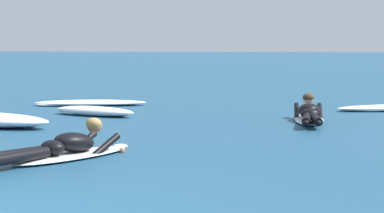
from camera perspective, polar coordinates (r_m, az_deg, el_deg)
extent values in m
plane|color=navy|center=(16.21, -2.77, -0.49)|extent=(120.00, 120.00, 0.00)
ellipsoid|color=white|center=(10.43, -8.66, -3.48)|extent=(1.51, 2.04, 0.07)
ellipsoid|color=white|center=(11.12, -5.17, -2.86)|extent=(0.28, 0.28, 0.06)
ellipsoid|color=black|center=(10.44, -8.48, -2.56)|extent=(0.68, 0.78, 0.35)
ellipsoid|color=black|center=(10.17, -10.02, -2.95)|extent=(0.43, 0.41, 0.20)
cylinder|color=black|center=(9.84, -12.87, -3.45)|extent=(0.61, 0.83, 0.14)
cylinder|color=black|center=(9.72, -12.25, -3.55)|extent=(0.53, 0.87, 0.14)
cylinder|color=black|center=(10.86, -7.94, -2.68)|extent=(0.35, 0.52, 0.32)
sphere|color=#8C6647|center=(11.14, -6.62, -2.99)|extent=(0.09, 0.09, 0.09)
cylinder|color=black|center=(10.55, -6.30, -2.89)|extent=(0.35, 0.52, 0.32)
sphere|color=#8C6647|center=(10.82, -5.05, -3.21)|extent=(0.09, 0.09, 0.09)
sphere|color=#8C6647|center=(10.69, -7.02, -1.37)|extent=(0.21, 0.21, 0.21)
ellipsoid|color=#AD894C|center=(10.68, -7.10, -1.22)|extent=(0.29, 0.28, 0.16)
ellipsoid|color=silver|center=(14.84, 8.42, -0.92)|extent=(0.54, 2.00, 0.07)
ellipsoid|color=silver|center=(15.78, 8.29, -0.53)|extent=(0.19, 0.20, 0.06)
ellipsoid|color=black|center=(14.87, 8.42, -0.27)|extent=(0.40, 0.64, 0.34)
ellipsoid|color=black|center=(14.50, 8.48, -0.53)|extent=(0.34, 0.28, 0.20)
cylinder|color=black|center=(13.88, 8.25, -0.90)|extent=(0.19, 0.95, 0.14)
ellipsoid|color=black|center=(13.42, 8.21, -1.11)|extent=(0.10, 0.22, 0.08)
cylinder|color=black|center=(13.89, 8.91, -0.90)|extent=(0.20, 0.95, 0.14)
ellipsoid|color=black|center=(13.42, 9.10, -1.12)|extent=(0.10, 0.22, 0.08)
cylinder|color=black|center=(15.22, 7.54, -0.44)|extent=(0.09, 0.61, 0.35)
sphere|color=tan|center=(15.62, 7.50, -0.66)|extent=(0.09, 0.09, 0.09)
cylinder|color=black|center=(15.22, 9.20, -0.46)|extent=(0.09, 0.61, 0.35)
sphere|color=tan|center=(15.60, 9.12, -0.69)|extent=(0.09, 0.09, 0.09)
sphere|color=tan|center=(15.23, 8.38, 0.55)|extent=(0.21, 0.21, 0.21)
ellipsoid|color=#47331E|center=(15.20, 8.38, 0.65)|extent=(0.22, 0.20, 0.16)
ellipsoid|color=white|center=(18.11, -7.32, 0.27)|extent=(2.62, 1.19, 0.13)
ellipsoid|color=white|center=(18.20, -5.31, 0.25)|extent=(0.94, 0.45, 0.09)
ellipsoid|color=white|center=(18.10, -9.72, 0.14)|extent=(0.97, 0.58, 0.07)
ellipsoid|color=white|center=(16.96, 12.23, -0.23)|extent=(1.00, 0.34, 0.07)
ellipsoid|color=white|center=(15.80, -7.04, -0.32)|extent=(1.91, 1.23, 0.19)
ellipsoid|color=white|center=(15.60, -5.51, -0.48)|extent=(0.71, 0.56, 0.13)
ellipsoid|color=white|center=(16.11, -8.73, -0.39)|extent=(0.69, 0.62, 0.10)
ellipsoid|color=white|center=(14.05, -12.47, -1.11)|extent=(1.12, 0.87, 0.18)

